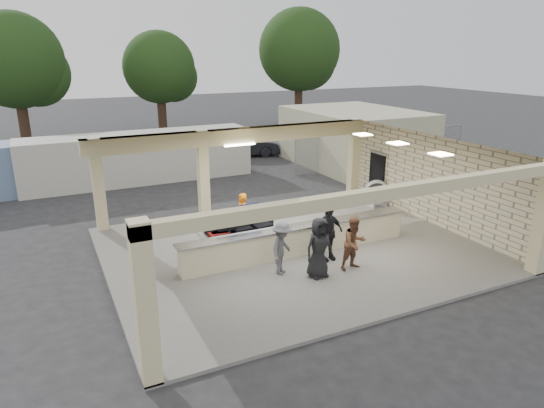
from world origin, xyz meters
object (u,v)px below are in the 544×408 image
passenger_d (319,248)px  container_white (139,157)px  passenger_a (354,243)px  car_white_b (338,141)px  passenger_c (282,248)px  drum_fan (377,192)px  car_white_a (333,146)px  car_dark (245,145)px  baggage_counter (299,240)px  baggage_handler (242,217)px  passenger_b (328,233)px  luggage_cart (240,228)px

passenger_d → container_white: (-2.41, 13.79, 0.23)m
passenger_a → car_white_b: bearing=54.7°
passenger_c → drum_fan: bearing=-10.2°
passenger_a → car_white_a: (8.60, 14.50, -0.26)m
passenger_a → container_white: (-3.65, 13.81, 0.31)m
car_white_b → car_dark: 6.50m
baggage_counter → passenger_c: bearing=-137.6°
container_white → car_white_b: bearing=9.5°
baggage_counter → baggage_handler: size_ratio=4.85×
passenger_b → car_white_a: size_ratio=0.39×
luggage_cart → drum_fan: 7.44m
passenger_c → car_white_b: 19.75m
passenger_c → container_white: bearing=54.6°
luggage_cart → car_white_b: 18.46m
baggage_handler → car_dark: 14.65m
baggage_handler → car_dark: bearing=154.7°
drum_fan → passenger_a: size_ratio=0.66×
baggage_handler → baggage_counter: bearing=28.9°
passenger_a → drum_fan: bearing=43.0°
luggage_cart → car_white_a: size_ratio=0.55×
baggage_counter → luggage_cart: size_ratio=3.12×
baggage_handler → car_white_a: (10.74, 10.79, -0.27)m
baggage_counter → container_white: (-2.71, 12.08, 0.66)m
baggage_counter → passenger_c: passenger_c is taller
luggage_cart → baggage_counter: bearing=-32.2°
drum_fan → passenger_d: size_ratio=0.60×
passenger_b → car_dark: 16.74m
passenger_b → passenger_d: (-0.87, -0.90, -0.00)m
passenger_a → car_dark: passenger_a is taller
luggage_cart → passenger_c: size_ratio=1.61×
passenger_c → passenger_d: 1.10m
baggage_handler → passenger_c: (0.01, -3.05, -0.03)m
drum_fan → car_white_a: bearing=101.1°
container_white → passenger_d: bearing=-80.5°
passenger_a → passenger_d: (-1.24, 0.01, 0.08)m
baggage_counter → baggage_handler: (-1.19, 1.98, 0.36)m
baggage_handler → car_white_b: (12.19, 12.50, -0.30)m
passenger_b → car_white_b: size_ratio=0.45×
luggage_cart → car_white_b: bearing=46.6°
baggage_handler → passenger_b: (1.77, -2.79, 0.07)m
passenger_d → car_dark: size_ratio=0.43×
luggage_cart → car_dark: 15.70m
baggage_handler → car_white_a: size_ratio=0.36×
passenger_b → passenger_d: passenger_b is taller
passenger_a → passenger_c: bearing=159.5°
car_dark → passenger_a: bearing=-176.3°
car_white_b → car_dark: bearing=84.8°
luggage_cart → passenger_b: passenger_b is taller
baggage_handler → passenger_d: bearing=11.5°
luggage_cart → container_white: container_white is taller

